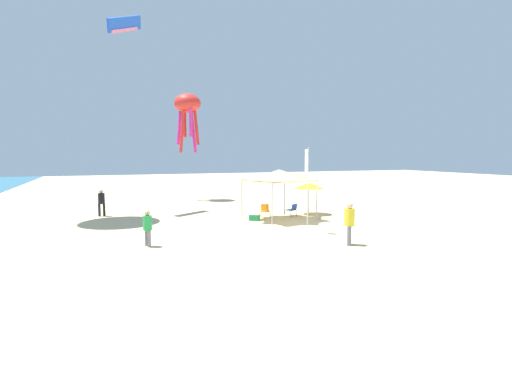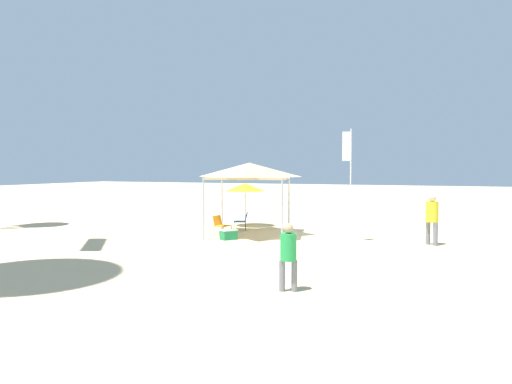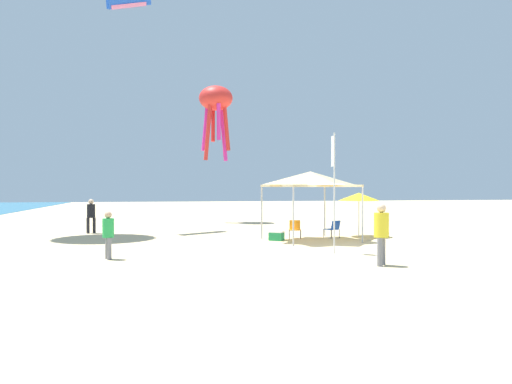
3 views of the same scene
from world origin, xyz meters
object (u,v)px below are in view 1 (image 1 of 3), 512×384
Objects in this scene: person_by_tent at (101,200)px; beach_umbrella at (309,186)px; folding_chair_right_of_tent at (292,209)px; person_watching_sky at (147,225)px; banner_flag at (307,182)px; cooler_box at (254,217)px; person_near_umbrella at (349,220)px; kite_octopus_red at (188,106)px; folding_chair_facing_ocean at (265,210)px; kite_parafoil_blue at (125,24)px; canopy_tent at (279,175)px.

beach_umbrella is at bearing 140.29° from person_by_tent.
person_watching_sky reaches higher than folding_chair_right_of_tent.
beach_umbrella is 0.48× the size of banner_flag.
cooler_box is 0.40× the size of person_near_umbrella.
banner_flag is (-5.16, 1.73, 2.10)m from folding_chair_right_of_tent.
kite_octopus_red is (16.72, 2.52, 5.42)m from banner_flag.
banner_flag is (-4.53, -1.08, 2.37)m from cooler_box.
person_near_umbrella reaches higher than folding_chair_right_of_tent.
person_near_umbrella is (-7.48, -1.58, 0.90)m from cooler_box.
person_watching_sky reaches higher than folding_chair_facing_ocean.
folding_chair_facing_ocean is 1.10× the size of cooler_box.
person_watching_sky is 0.91× the size of person_by_tent.
beach_umbrella is 6.49m from banner_flag.
beach_umbrella is 0.86× the size of kite_parafoil_blue.
kite_parafoil_blue is at bearing -56.15° from folding_chair_right_of_tent.
folding_chair_right_of_tent is 14.44m from kite_octopus_red.
beach_umbrella is 2.07m from folding_chair_right_of_tent.
cooler_box is 7.70m from person_near_umbrella.
folding_chair_facing_ocean is at bearing -32.11° from folding_chair_right_of_tent.
canopy_tent is 13.85m from kite_octopus_red.
person_watching_sky reaches higher than cooler_box.
person_watching_sky is (-4.64, 6.67, 0.72)m from cooler_box.
banner_flag is (-5.40, -0.02, 2.10)m from folding_chair_facing_ocean.
folding_chair_facing_ocean is at bearing 0.22° from banner_flag.
banner_flag is at bearing -166.60° from cooler_box.
banner_flag reaches higher than person_watching_sky.
folding_chair_right_of_tent is 8.22m from person_near_umbrella.
kite_parafoil_blue is at bearing 63.41° from beach_umbrella.
folding_chair_facing_ocean is at bearing -176.63° from kite_octopus_red.
kite_parafoil_blue is (-5.62, 5.25, 4.53)m from kite_octopus_red.
person_watching_sky is at bearing 90.75° from banner_flag.
person_near_umbrella reaches higher than person_by_tent.
person_near_umbrella is at bearing 106.51° from person_by_tent.
banner_flag reaches higher than person_near_umbrella.
kite_octopus_red is at bearing 144.02° from person_watching_sky.
canopy_tent is 11.47m from person_by_tent.
beach_umbrella is at bearing 173.88° from folding_chair_right_of_tent.
person_by_tent is (5.40, 9.98, -1.67)m from canopy_tent.
kite_octopus_red is at bearing 115.42° from folding_chair_facing_ocean.
kite_octopus_red reaches higher than beach_umbrella.
person_watching_sky is (-5.26, 9.49, 0.45)m from folding_chair_right_of_tent.
banner_flag is 13.70m from person_by_tent.
canopy_tent is 0.94× the size of banner_flag.
person_by_tent reaches higher than folding_chair_right_of_tent.
canopy_tent reaches higher than person_by_tent.
person_by_tent is (9.76, 1.84, 0.09)m from person_watching_sky.
kite_parafoil_blue is (5.69, 7.75, 12.05)m from folding_chair_facing_ocean.
beach_umbrella is at bearing 111.36° from kite_parafoil_blue.
person_by_tent is (12.60, 10.09, -0.08)m from person_near_umbrella.
canopy_tent is at bearing 116.14° from beach_umbrella.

